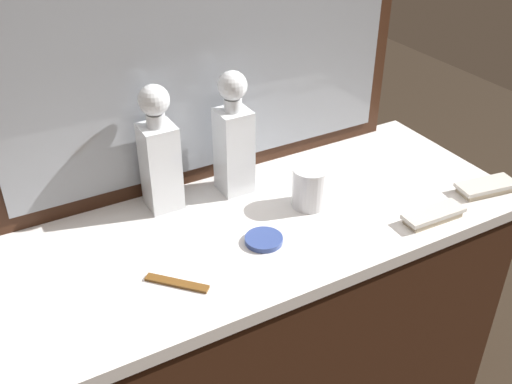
# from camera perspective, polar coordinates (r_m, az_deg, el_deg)

# --- Properties ---
(dresser) EXTENTS (1.26, 0.51, 0.89)m
(dresser) POSITION_cam_1_polar(r_m,az_deg,el_deg) (1.64, 0.00, -15.54)
(dresser) COLOR #381E11
(dresser) RESTS_ON ground_plane
(dresser_mirror) EXTENTS (1.06, 0.03, 0.63)m
(dresser_mirror) POSITION_cam_1_polar(r_m,az_deg,el_deg) (1.39, -4.90, 12.78)
(dresser_mirror) COLOR #381E11
(dresser_mirror) RESTS_ON dresser
(crystal_decanter_far_left) EXTENTS (0.08, 0.08, 0.31)m
(crystal_decanter_far_left) POSITION_cam_1_polar(r_m,az_deg,el_deg) (1.40, -2.16, 4.59)
(crystal_decanter_far_left) COLOR white
(crystal_decanter_far_left) RESTS_ON dresser
(crystal_decanter_rear) EXTENTS (0.08, 0.08, 0.30)m
(crystal_decanter_rear) POSITION_cam_1_polar(r_m,az_deg,el_deg) (1.36, -9.26, 3.05)
(crystal_decanter_rear) COLOR white
(crystal_decanter_rear) RESTS_ON dresser
(crystal_tumbler_rear) EXTENTS (0.09, 0.09, 0.10)m
(crystal_tumbler_rear) POSITION_cam_1_polar(r_m,az_deg,el_deg) (1.39, 5.11, 0.44)
(crystal_tumbler_rear) COLOR white
(crystal_tumbler_rear) RESTS_ON dresser
(silver_brush_left) EXTENTS (0.15, 0.06, 0.02)m
(silver_brush_left) POSITION_cam_1_polar(r_m,az_deg,el_deg) (1.40, 16.72, -2.18)
(silver_brush_left) COLOR #B7A88C
(silver_brush_left) RESTS_ON dresser
(silver_brush_front) EXTENTS (0.16, 0.08, 0.02)m
(silver_brush_front) POSITION_cam_1_polar(r_m,az_deg,el_deg) (1.55, 21.30, 0.43)
(silver_brush_front) COLOR #B7A88C
(silver_brush_front) RESTS_ON dresser
(porcelain_dish) EXTENTS (0.08, 0.08, 0.01)m
(porcelain_dish) POSITION_cam_1_polar(r_m,az_deg,el_deg) (1.28, 0.76, -4.62)
(porcelain_dish) COLOR #33478C
(porcelain_dish) RESTS_ON dresser
(tortoiseshell_comb) EXTENTS (0.11, 0.11, 0.01)m
(tortoiseshell_comb) POSITION_cam_1_polar(r_m,az_deg,el_deg) (1.19, -7.64, -8.70)
(tortoiseshell_comb) COLOR brown
(tortoiseshell_comb) RESTS_ON dresser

